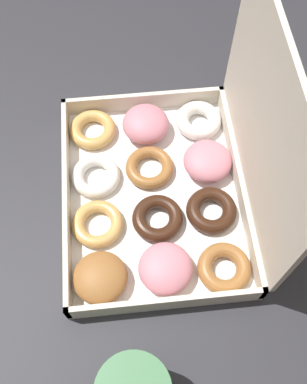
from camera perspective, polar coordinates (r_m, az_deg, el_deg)
The scene contains 3 objects.
ground_plane at distance 1.45m, azimuth -3.26°, elevation -12.39°, with size 8.00×8.00×0.00m, color #2D2826.
dining_table at distance 0.87m, azimuth -5.29°, elevation -1.90°, with size 1.03×0.93×0.71m.
donut_box at distance 0.73m, azimuth 2.52°, elevation 1.26°, with size 0.39×0.31×0.33m.
Camera 1 is at (0.38, 0.04, 1.40)m, focal length 42.00 mm.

